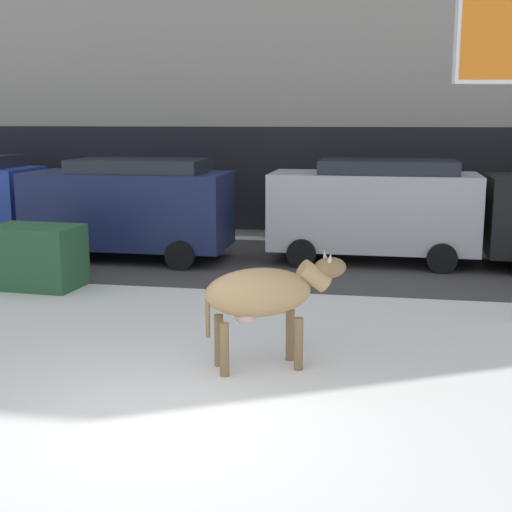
% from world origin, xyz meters
% --- Properties ---
extents(ground_plane, '(120.00, 120.00, 0.00)m').
position_xyz_m(ground_plane, '(0.00, 0.00, 0.00)').
color(ground_plane, white).
extents(road_strip, '(60.00, 5.60, 0.01)m').
position_xyz_m(road_strip, '(0.00, 8.78, 0.00)').
color(road_strip, '#423F3F').
rests_on(road_strip, ground).
extents(building_facade, '(44.00, 6.10, 13.00)m').
position_xyz_m(building_facade, '(0.00, 15.24, 6.48)').
color(building_facade, gray).
rests_on(building_facade, ground).
extents(cow_tan, '(1.90, 1.15, 1.54)m').
position_xyz_m(cow_tan, '(0.87, 1.92, 0.99)').
color(cow_tan, tan).
rests_on(cow_tan, ground).
extents(car_navy_van, '(4.60, 2.13, 2.32)m').
position_xyz_m(car_navy_van, '(-3.41, 8.53, 1.24)').
color(car_navy_van, '#19234C').
rests_on(car_navy_van, ground).
extents(car_silver_van, '(4.60, 2.13, 2.32)m').
position_xyz_m(car_silver_van, '(2.12, 9.23, 1.24)').
color(car_silver_van, '#B7BABF').
rests_on(car_silver_van, ground).
extents(pedestrian_by_cars, '(0.36, 0.24, 1.73)m').
position_xyz_m(pedestrian_by_cars, '(-7.87, 11.85, 0.88)').
color(pedestrian_by_cars, '#282833').
rests_on(pedestrian_by_cars, ground).
extents(pedestrian_far_left, '(0.36, 0.24, 1.73)m').
position_xyz_m(pedestrian_far_left, '(-0.54, 11.85, 0.88)').
color(pedestrian_far_left, '#282833').
rests_on(pedestrian_far_left, ground).
extents(dumpster, '(1.77, 1.22, 1.20)m').
position_xyz_m(dumpster, '(-4.24, 5.57, 0.60)').
color(dumpster, '#285633').
rests_on(dumpster, ground).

